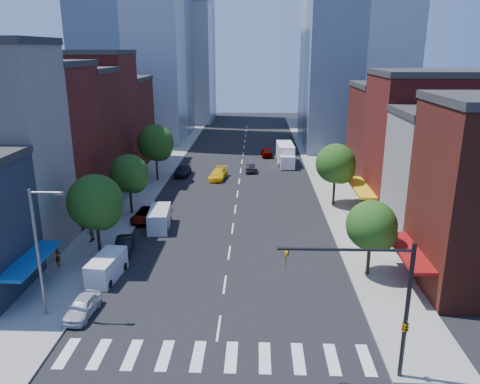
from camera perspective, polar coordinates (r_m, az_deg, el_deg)
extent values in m
plane|color=black|center=(32.17, -2.62, -16.24)|extent=(220.00, 220.00, 0.00)
cube|color=gray|center=(70.66, -10.16, 2.33)|extent=(5.00, 120.00, 0.15)
cube|color=gray|center=(69.82, 10.34, 2.14)|extent=(5.00, 120.00, 0.15)
cube|color=silver|center=(29.71, -3.11, -19.40)|extent=(19.00, 3.00, 0.01)
cube|color=maroon|center=(53.64, -23.91, 5.19)|extent=(12.00, 9.00, 16.00)
cube|color=#501D14|center=(61.35, -20.50, 6.42)|extent=(12.00, 8.00, 15.00)
cube|color=maroon|center=(69.04, -17.95, 8.57)|extent=(12.00, 9.00, 17.00)
cube|color=#501D14|center=(78.22, -15.51, 8.20)|extent=(12.00, 10.00, 13.00)
cube|color=#B3AFA5|center=(47.22, 25.22, 1.09)|extent=(12.00, 8.00, 12.00)
cube|color=maroon|center=(55.06, 21.89, 5.16)|extent=(12.00, 10.00, 15.00)
cube|color=#501D14|center=(64.56, 18.91, 6.15)|extent=(12.00, 10.00, 13.00)
cube|color=#9EA5AD|center=(123.94, -7.96, 21.63)|extent=(18.00, 18.00, 56.00)
cylinder|color=black|center=(27.30, 19.65, -13.68)|extent=(0.24, 0.24, 8.00)
cylinder|color=black|center=(24.83, 12.71, -6.88)|extent=(7.00, 0.16, 0.16)
imported|color=gold|center=(24.70, 5.69, -8.18)|extent=(0.22, 0.18, 1.10)
imported|color=gold|center=(27.70, 19.48, -15.11)|extent=(0.48, 2.24, 0.90)
cylinder|color=slate|center=(33.89, -23.41, -7.01)|extent=(0.20, 0.20, 9.00)
cylinder|color=slate|center=(32.06, -22.69, -0.06)|extent=(2.00, 0.14, 0.14)
cube|color=slate|center=(31.71, -21.20, -0.16)|extent=(0.50, 0.25, 0.18)
cylinder|color=black|center=(43.16, -16.90, -4.85)|extent=(0.28, 0.28, 3.92)
sphere|color=#194012|center=(42.20, -17.24, -1.14)|extent=(4.80, 4.80, 4.80)
sphere|color=#194012|center=(41.95, -16.52, -2.19)|extent=(3.36, 3.36, 3.36)
cylinder|color=black|center=(53.11, -13.18, -0.62)|extent=(0.28, 0.28, 3.64)
sphere|color=#194012|center=(52.37, -13.38, 2.23)|extent=(4.20, 4.20, 4.20)
sphere|color=#194012|center=(52.10, -12.78, 1.45)|extent=(2.94, 2.94, 2.94)
cylinder|color=black|center=(66.14, -10.12, 3.27)|extent=(0.28, 0.28, 4.20)
sphere|color=#194012|center=(65.48, -10.26, 5.95)|extent=(5.00, 5.00, 5.00)
sphere|color=#194012|center=(65.21, -9.76, 5.26)|extent=(3.50, 3.50, 3.50)
cylinder|color=black|center=(39.30, 15.43, -7.36)|extent=(0.28, 0.28, 3.36)
sphere|color=#194012|center=(38.36, 15.73, -3.93)|extent=(4.00, 4.00, 4.00)
sphere|color=#194012|center=(38.44, 16.63, -4.91)|extent=(2.80, 2.80, 2.80)
cylinder|color=black|center=(55.79, 11.39, 0.50)|extent=(0.28, 0.28, 3.92)
sphere|color=#194012|center=(55.05, 11.57, 3.43)|extent=(4.60, 4.60, 4.60)
sphere|color=#194012|center=(55.03, 12.19, 2.64)|extent=(3.22, 3.22, 3.22)
imported|color=silver|center=(34.86, -18.65, -13.10)|extent=(1.83, 3.99, 1.33)
imported|color=black|center=(43.77, -13.94, -6.33)|extent=(1.87, 4.21, 1.34)
imported|color=#999999|center=(51.16, -11.49, -2.74)|extent=(2.61, 4.91, 1.31)
imported|color=black|center=(68.78, -6.98, 2.62)|extent=(2.12, 4.92, 1.41)
cube|color=silver|center=(39.31, -15.93, -8.82)|extent=(2.27, 4.68, 1.90)
cube|color=black|center=(37.80, -17.00, -9.54)|extent=(1.76, 1.07, 0.81)
cylinder|color=black|center=(38.68, -17.89, -10.49)|extent=(0.30, 0.71, 0.69)
cylinder|color=black|center=(38.03, -15.64, -10.77)|extent=(0.30, 0.71, 0.69)
cylinder|color=black|center=(41.15, -16.05, -8.60)|extent=(0.30, 0.71, 0.69)
cylinder|color=black|center=(40.54, -13.92, -8.83)|extent=(0.30, 0.71, 0.69)
cube|color=silver|center=(48.68, -9.78, -3.21)|extent=(2.36, 5.04, 2.05)
cube|color=black|center=(46.85, -10.06, -3.65)|extent=(1.89, 1.13, 0.88)
cylinder|color=black|center=(47.50, -11.03, -4.68)|extent=(0.31, 0.76, 0.74)
cylinder|color=black|center=(47.27, -8.91, -4.67)|extent=(0.31, 0.76, 0.74)
cylinder|color=black|center=(50.57, -10.52, -3.30)|extent=(0.31, 0.76, 0.74)
cylinder|color=black|center=(50.36, -8.53, -3.28)|extent=(0.31, 0.76, 0.74)
imported|color=yellow|center=(66.24, -2.65, 2.19)|extent=(2.69, 5.27, 1.46)
imported|color=black|center=(70.34, 1.29, 3.01)|extent=(1.38, 3.90, 1.28)
imported|color=#999999|center=(80.66, 3.29, 4.90)|extent=(2.07, 4.64, 1.55)
cube|color=white|center=(75.52, 5.52, 4.67)|extent=(2.66, 6.65, 3.23)
cube|color=white|center=(71.90, 5.79, 3.62)|extent=(2.29, 1.90, 2.02)
cylinder|color=black|center=(72.73, 4.84, 3.27)|extent=(0.34, 0.92, 0.91)
cylinder|color=black|center=(72.95, 6.59, 3.26)|extent=(0.34, 0.92, 0.91)
cylinder|color=black|center=(77.15, 4.57, 4.07)|extent=(0.34, 0.92, 0.91)
cylinder|color=black|center=(77.35, 6.22, 4.06)|extent=(0.34, 0.92, 0.91)
imported|color=#999999|center=(42.28, -21.30, -7.33)|extent=(0.54, 0.72, 1.80)
imported|color=#999999|center=(46.58, -17.85, -4.66)|extent=(0.94, 1.08, 1.88)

